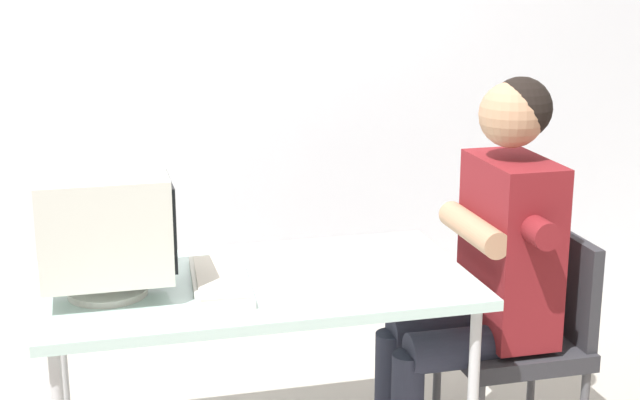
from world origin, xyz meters
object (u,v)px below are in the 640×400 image
(desk, at_px, (257,294))
(office_chair, at_px, (527,331))
(crt_monitor, at_px, (105,227))
(keyboard, at_px, (220,280))
(person_seated, at_px, (487,258))

(desk, xyz_separation_m, office_chair, (0.95, -0.03, -0.21))
(crt_monitor, height_order, office_chair, crt_monitor)
(desk, relative_size, keyboard, 2.91)
(crt_monitor, distance_m, keyboard, 0.40)
(crt_monitor, bearing_deg, desk, 2.99)
(desk, bearing_deg, keyboard, -169.65)
(keyboard, distance_m, office_chair, 1.11)
(desk, distance_m, keyboard, 0.14)
(office_chair, bearing_deg, person_seated, -180.00)
(person_seated, bearing_deg, office_chair, 0.00)
(desk, distance_m, person_seated, 0.79)
(keyboard, bearing_deg, desk, 10.35)
(office_chair, bearing_deg, keyboard, 179.59)
(keyboard, xyz_separation_m, person_seated, (0.91, -0.01, 0.00))
(keyboard, height_order, office_chair, office_chair)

